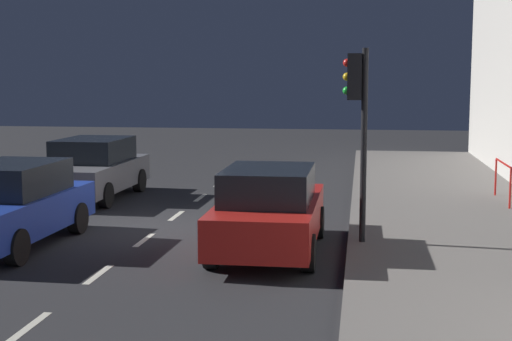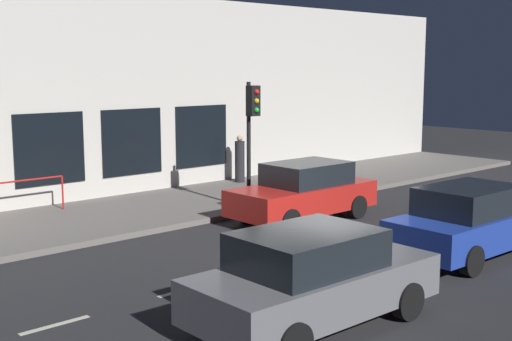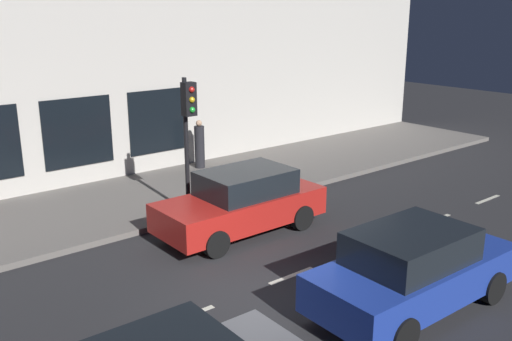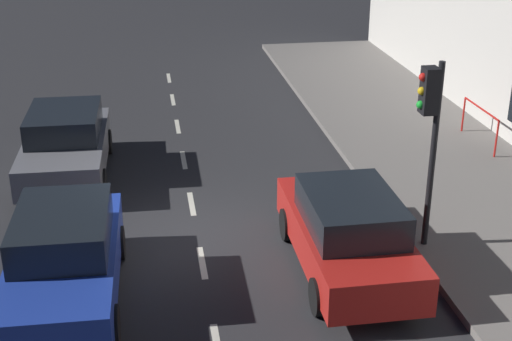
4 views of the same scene
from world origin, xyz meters
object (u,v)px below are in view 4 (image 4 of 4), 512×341
(traffic_light, at_px, (430,116))
(parked_car_0, at_px, (64,258))
(parked_car_2, at_px, (66,144))
(parked_car_1, at_px, (347,232))

(traffic_light, distance_m, parked_car_0, 6.82)
(parked_car_2, bearing_deg, parked_car_0, 95.45)
(traffic_light, relative_size, parked_car_0, 0.83)
(parked_car_1, height_order, parked_car_2, same)
(parked_car_0, bearing_deg, traffic_light, -173.09)
(parked_car_0, distance_m, parked_car_2, 5.58)
(traffic_light, height_order, parked_car_2, traffic_light)
(traffic_light, relative_size, parked_car_1, 0.84)
(traffic_light, bearing_deg, parked_car_1, -162.52)
(parked_car_1, relative_size, parked_car_2, 0.99)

